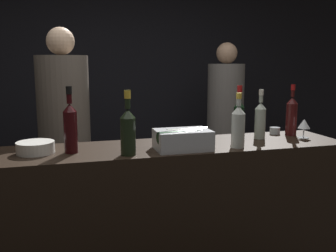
% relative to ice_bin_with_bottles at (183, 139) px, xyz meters
% --- Properties ---
extents(wall_back_chalkboard, '(6.40, 0.06, 2.80)m').
position_rel_ice_bin_with_bottles_xyz_m(wall_back_chalkboard, '(-0.05, 2.38, 0.32)').
color(wall_back_chalkboard, black).
rests_on(wall_back_chalkboard, ground_plane).
extents(bar_counter, '(2.27, 0.51, 1.01)m').
position_rel_ice_bin_with_bottles_xyz_m(bar_counter, '(-0.05, 0.12, -0.57)').
color(bar_counter, black).
rests_on(bar_counter, ground_plane).
extents(ice_bin_with_bottles, '(0.34, 0.22, 0.12)m').
position_rel_ice_bin_with_bottles_xyz_m(ice_bin_with_bottles, '(0.00, 0.00, 0.00)').
color(ice_bin_with_bottles, '#B7BABF').
rests_on(ice_bin_with_bottles, bar_counter).
extents(bowl_white, '(0.21, 0.21, 0.07)m').
position_rel_ice_bin_with_bottles_xyz_m(bowl_white, '(-0.83, 0.14, -0.03)').
color(bowl_white, silver).
rests_on(bowl_white, bar_counter).
extents(wine_glass, '(0.08, 0.08, 0.13)m').
position_rel_ice_bin_with_bottles_xyz_m(wine_glass, '(0.90, 0.10, 0.03)').
color(wine_glass, silver).
rests_on(wine_glass, bar_counter).
extents(candle_votive, '(0.07, 0.07, 0.05)m').
position_rel_ice_bin_with_bottles_xyz_m(candle_votive, '(0.79, 0.29, -0.04)').
color(candle_votive, silver).
rests_on(candle_votive, bar_counter).
extents(red_wine_bottle_tall, '(0.08, 0.08, 0.36)m').
position_rel_ice_bin_with_bottles_xyz_m(red_wine_bottle_tall, '(0.87, 0.22, 0.08)').
color(red_wine_bottle_tall, '#380F0F').
rests_on(red_wine_bottle_tall, bar_counter).
extents(white_wine_bottle, '(0.07, 0.07, 0.33)m').
position_rel_ice_bin_with_bottles_xyz_m(white_wine_bottle, '(0.60, 0.17, 0.07)').
color(white_wine_bottle, '#9EA899').
rests_on(white_wine_bottle, bar_counter).
extents(rose_wine_bottle, '(0.08, 0.08, 0.33)m').
position_rel_ice_bin_with_bottles_xyz_m(rose_wine_bottle, '(0.34, -0.04, 0.07)').
color(rose_wine_bottle, '#B2B7AD').
rests_on(rose_wine_bottle, bar_counter).
extents(red_wine_bottle_black_foil, '(0.08, 0.08, 0.38)m').
position_rel_ice_bin_with_bottles_xyz_m(red_wine_bottle_black_foil, '(-0.64, 0.09, 0.09)').
color(red_wine_bottle_black_foil, black).
rests_on(red_wine_bottle_black_foil, bar_counter).
extents(red_wine_bottle_burgundy, '(0.07, 0.07, 0.36)m').
position_rel_ice_bin_with_bottles_xyz_m(red_wine_bottle_burgundy, '(0.46, 0.20, 0.08)').
color(red_wine_bottle_burgundy, black).
rests_on(red_wine_bottle_burgundy, bar_counter).
extents(champagne_bottle, '(0.08, 0.08, 0.36)m').
position_rel_ice_bin_with_bottles_xyz_m(champagne_bottle, '(-0.33, -0.05, 0.08)').
color(champagne_bottle, black).
rests_on(champagne_bottle, bar_counter).
extents(person_in_hoodie, '(0.40, 0.40, 1.78)m').
position_rel_ice_bin_with_bottles_xyz_m(person_in_hoodie, '(-0.67, 0.93, -0.09)').
color(person_in_hoodie, black).
rests_on(person_in_hoodie, ground_plane).
extents(person_blond_tee, '(0.37, 0.37, 1.72)m').
position_rel_ice_bin_with_bottles_xyz_m(person_blond_tee, '(0.92, 1.45, -0.12)').
color(person_blond_tee, black).
rests_on(person_blond_tee, ground_plane).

